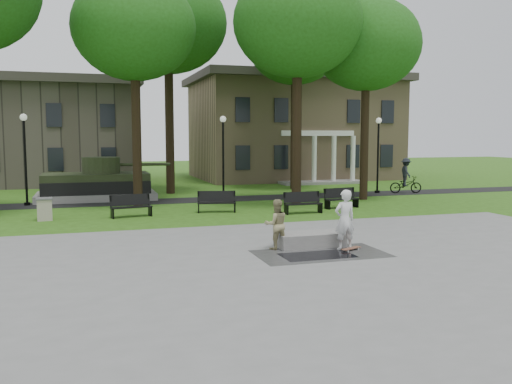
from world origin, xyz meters
TOP-DOWN VIEW (x-y plane):
  - ground at (0.00, 0.00)m, footprint 120.00×120.00m
  - plaza at (0.00, -5.00)m, footprint 22.00×16.00m
  - footpath at (0.00, 12.00)m, footprint 44.00×2.60m
  - building_right at (10.00, 26.00)m, footprint 17.00×12.00m
  - building_left at (-11.00, 26.50)m, footprint 15.00×10.00m
  - tree_1 at (-4.50, 10.50)m, footprint 6.20×6.20m
  - tree_2 at (3.50, 8.50)m, footprint 6.60×6.60m
  - tree_3 at (8.00, 9.50)m, footprint 6.00×6.00m
  - tree_4 at (-2.00, 16.00)m, footprint 7.20×7.20m
  - tree_5 at (6.50, 16.50)m, footprint 6.40×6.40m
  - lamp_left at (-10.00, 12.30)m, footprint 0.36×0.36m
  - lamp_mid at (0.50, 12.30)m, footprint 0.36×0.36m
  - lamp_right at (10.50, 12.30)m, footprint 0.36×0.36m
  - tank_monument at (-6.46, 14.00)m, footprint 7.45×3.40m
  - puddle at (-0.43, -3.17)m, footprint 2.20×1.20m
  - concrete_block at (-0.11, -1.84)m, footprint 2.21×1.02m
  - skateboard at (0.89, -2.79)m, footprint 0.79×0.51m
  - skateboarder at (0.73, -2.62)m, footprint 0.72×0.49m
  - friend_watching at (-1.31, -1.92)m, footprint 0.80×0.63m
  - cyclist at (12.18, 11.71)m, footprint 2.13×1.26m
  - park_bench_0 at (-5.15, 6.61)m, footprint 1.85×0.84m
  - park_bench_1 at (-1.18, 6.95)m, footprint 1.85×0.88m
  - park_bench_2 at (2.58, 5.38)m, footprint 1.80×0.53m
  - park_bench_3 at (5.13, 6.55)m, footprint 1.85×0.79m
  - trash_bin at (-8.77, 6.70)m, footprint 0.71×0.71m

SIDE VIEW (x-z plane):
  - ground at x=0.00m, z-range 0.00..0.00m
  - footpath at x=0.00m, z-range 0.00..0.01m
  - plaza at x=0.00m, z-range 0.00..0.02m
  - puddle at x=-0.43m, z-range 0.02..0.02m
  - skateboard at x=0.89m, z-range 0.02..0.09m
  - concrete_block at x=-0.11m, z-range 0.02..0.47m
  - trash_bin at x=-8.77m, z-range 0.01..0.97m
  - park_bench_0 at x=-5.15m, z-range 0.02..1.02m
  - park_bench_1 at x=-1.18m, z-range 0.02..1.02m
  - park_bench_2 at x=2.58m, z-range 0.02..1.02m
  - park_bench_3 at x=5.13m, z-range 0.02..1.02m
  - friend_watching at x=-1.31m, z-range 0.02..1.61m
  - tank_monument at x=-6.46m, z-range -0.34..2.06m
  - cyclist at x=12.18m, z-range -0.20..2.02m
  - skateboarder at x=0.73m, z-range 0.02..1.93m
  - lamp_left at x=-10.00m, z-range 0.43..5.16m
  - lamp_mid at x=0.50m, z-range 0.43..5.16m
  - lamp_right at x=10.50m, z-range 0.43..5.16m
  - building_left at x=-11.00m, z-range 0.00..7.20m
  - building_right at x=10.00m, z-range 0.04..8.64m
  - tree_3 at x=8.00m, z-range 3.00..14.19m
  - tree_1 at x=-4.50m, z-range 3.14..14.77m
  - tree_2 at x=3.50m, z-range 3.23..15.40m
  - tree_5 at x=6.50m, z-range 3.45..15.89m
  - tree_4 at x=-2.00m, z-range 3.64..17.14m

